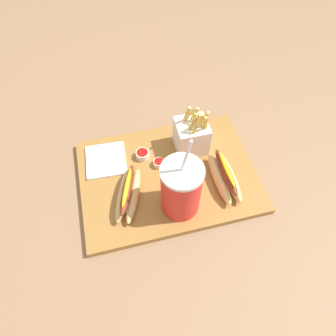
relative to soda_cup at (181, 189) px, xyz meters
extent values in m
cube|color=#8C6B4C|center=(-0.01, 0.10, -0.11)|extent=(2.40, 2.40, 0.02)
cube|color=olive|center=(-0.01, 0.10, -0.09)|extent=(0.49, 0.36, 0.02)
cylinder|color=red|center=(0.00, 0.00, -0.01)|extent=(0.10, 0.10, 0.15)
cylinder|color=white|center=(0.00, 0.00, 0.08)|extent=(0.10, 0.10, 0.01)
cylinder|color=white|center=(0.01, 0.00, 0.13)|extent=(0.02, 0.01, 0.10)
cube|color=white|center=(0.08, 0.18, -0.03)|extent=(0.09, 0.09, 0.10)
cube|color=#E5C660|center=(0.11, 0.17, 0.03)|extent=(0.02, 0.01, 0.07)
cube|color=#E5C660|center=(0.08, 0.15, 0.04)|extent=(0.03, 0.01, 0.09)
cube|color=#E5C660|center=(0.07, 0.20, 0.04)|extent=(0.02, 0.02, 0.07)
cube|color=#E5C660|center=(0.11, 0.17, 0.02)|extent=(0.03, 0.03, 0.07)
cube|color=#E5C660|center=(0.11, 0.17, 0.04)|extent=(0.01, 0.04, 0.08)
cube|color=#E5C660|center=(0.10, 0.20, 0.02)|extent=(0.03, 0.03, 0.07)
cube|color=#E5C660|center=(0.07, 0.16, 0.04)|extent=(0.02, 0.02, 0.07)
cube|color=#E5C660|center=(0.09, 0.19, 0.04)|extent=(0.02, 0.02, 0.07)
cube|color=#E5C660|center=(0.08, 0.21, 0.03)|extent=(0.03, 0.04, 0.07)
cube|color=#E5C660|center=(0.11, 0.16, 0.03)|extent=(0.02, 0.03, 0.08)
ellipsoid|color=#DBB775|center=(-0.11, 0.05, -0.07)|extent=(0.08, 0.17, 0.03)
ellipsoid|color=#DBB775|center=(-0.14, 0.06, -0.07)|extent=(0.08, 0.17, 0.03)
ellipsoid|color=maroon|center=(-0.13, 0.05, -0.04)|extent=(0.07, 0.15, 0.02)
ellipsoid|color=gold|center=(-0.13, 0.05, -0.02)|extent=(0.05, 0.11, 0.01)
ellipsoid|color=#DBB775|center=(0.15, 0.04, -0.06)|extent=(0.03, 0.17, 0.04)
ellipsoid|color=#DBB775|center=(0.12, 0.04, -0.06)|extent=(0.03, 0.17, 0.04)
ellipsoid|color=maroon|center=(0.14, 0.04, -0.03)|extent=(0.02, 0.15, 0.02)
ellipsoid|color=gold|center=(0.14, 0.04, -0.02)|extent=(0.01, 0.12, 0.01)
cylinder|color=white|center=(-0.06, 0.18, -0.07)|extent=(0.04, 0.04, 0.02)
cylinder|color=#B2140F|center=(-0.06, 0.18, -0.06)|extent=(0.03, 0.03, 0.01)
cylinder|color=white|center=(-0.02, 0.14, -0.07)|extent=(0.03, 0.03, 0.02)
cylinder|color=#B2140F|center=(-0.02, 0.14, -0.07)|extent=(0.03, 0.03, 0.01)
cube|color=white|center=(-0.17, 0.19, -0.08)|extent=(0.12, 0.12, 0.01)
camera|label=1|loc=(-0.12, -0.35, 0.63)|focal=32.22mm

